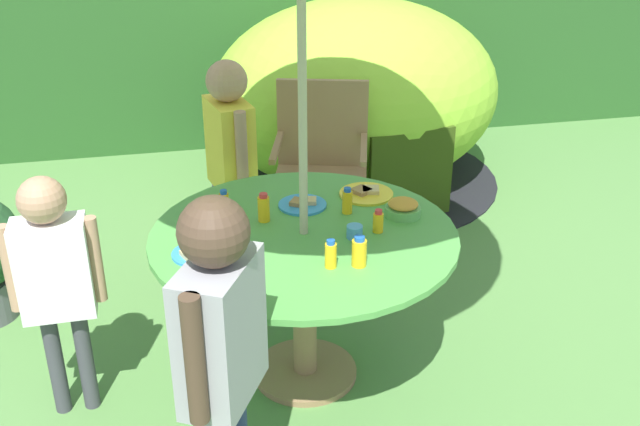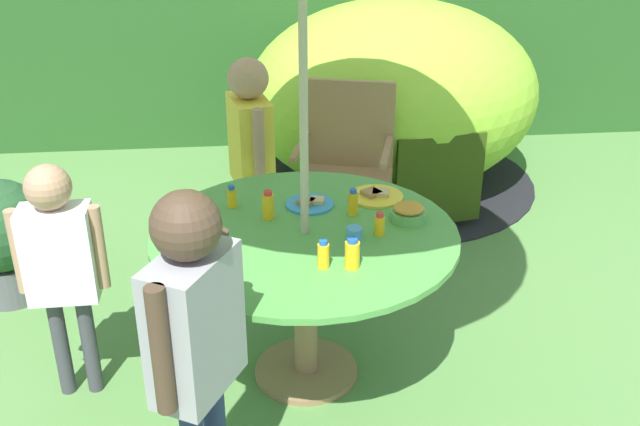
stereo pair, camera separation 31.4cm
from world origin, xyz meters
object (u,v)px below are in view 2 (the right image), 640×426
plate_mid_right (310,203)px  plate_back_edge (376,195)px  wooden_chair (346,160)px  cup_near (354,233)px  child_in_grey_shirt (195,325)px  juice_bottle_near_right (232,197)px  plate_center_back (196,246)px  juice_bottle_near_left (353,203)px  dome_tent (393,96)px  snack_bowl (408,212)px  juice_bottle_far_right (352,254)px  juice_bottle_center_front (268,205)px  child_in_yellow_shirt (251,142)px  child_in_white_shirt (60,254)px  potted_plant (2,235)px  garden_table (305,261)px  juice_bottle_mid_left (323,255)px  juice_bottle_far_left (379,225)px

plate_mid_right → plate_back_edge: 0.32m
wooden_chair → cup_near: bearing=-80.5°
child_in_grey_shirt → juice_bottle_near_right: 1.08m
plate_center_back → juice_bottle_near_right: (0.15, 0.39, 0.03)m
juice_bottle_near_left → dome_tent: bearing=74.5°
snack_bowl → juice_bottle_far_right: juice_bottle_far_right is taller
dome_tent → juice_bottle_center_front: 2.27m
snack_bowl → juice_bottle_near_right: juice_bottle_near_right is taller
child_in_yellow_shirt → juice_bottle_near_right: 0.67m
dome_tent → child_in_white_shirt: size_ratio=2.20×
child_in_white_shirt → juice_bottle_far_right: bearing=-15.1°
dome_tent → plate_mid_right: (-0.75, -1.94, 0.11)m
dome_tent → juice_bottle_near_left: size_ratio=19.87×
child_in_grey_shirt → snack_bowl: bearing=-17.7°
potted_plant → plate_back_edge: 2.03m
wooden_chair → cup_near: wooden_chair is taller
garden_table → juice_bottle_near_left: juice_bottle_near_left is taller
child_in_white_shirt → juice_bottle_mid_left: 1.12m
child_in_white_shirt → dome_tent: bearing=49.5°
juice_bottle_near_left → juice_bottle_center_front: 0.38m
child_in_white_shirt → plate_center_back: bearing=-9.3°
child_in_grey_shirt → juice_bottle_far_right: (0.58, 0.47, -0.03)m
plate_center_back → juice_bottle_near_right: 0.42m
juice_bottle_far_right → potted_plant: bearing=146.2°
child_in_white_shirt → cup_near: 1.24m
snack_bowl → juice_bottle_far_left: (-0.15, -0.13, 0.01)m
child_in_white_shirt → juice_bottle_far_left: (1.35, -0.04, 0.09)m
potted_plant → snack_bowl: snack_bowl is taller
plate_mid_right → juice_bottle_mid_left: 0.57m
juice_bottle_near_right → child_in_grey_shirt: bearing=-95.9°
wooden_chair → juice_bottle_near_left: 1.10m
child_in_white_shirt → juice_bottle_near_right: bearing=21.8°
snack_bowl → juice_bottle_far_left: size_ratio=1.54×
child_in_yellow_shirt → juice_bottle_near_left: 0.91m
juice_bottle_near_left → child_in_yellow_shirt: bearing=119.1°
juice_bottle_mid_left → cup_near: 0.27m
juice_bottle_near_left → juice_bottle_near_right: juice_bottle_near_left is taller
plate_back_edge → juice_bottle_far_right: bearing=-107.6°
juice_bottle_mid_left → juice_bottle_near_right: bearing=121.4°
juice_bottle_far_left → cup_near: (-0.11, -0.03, -0.02)m
child_in_yellow_shirt → juice_bottle_far_right: child_in_yellow_shirt is taller
garden_table → wooden_chair: (0.34, 1.22, -0.03)m
plate_back_edge → child_in_white_shirt: bearing=-166.4°
juice_bottle_near_right → garden_table: bearing=-42.4°
juice_bottle_near_right → juice_bottle_far_right: bearing=-51.8°
child_in_yellow_shirt → juice_bottle_mid_left: child_in_yellow_shirt is taller
garden_table → juice_bottle_near_left: (0.23, 0.15, 0.20)m
child_in_white_shirt → juice_bottle_center_front: bearing=9.8°
child_in_yellow_shirt → juice_bottle_far_left: (0.53, -1.01, -0.01)m
cup_near → child_in_grey_shirt: bearing=-131.7°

